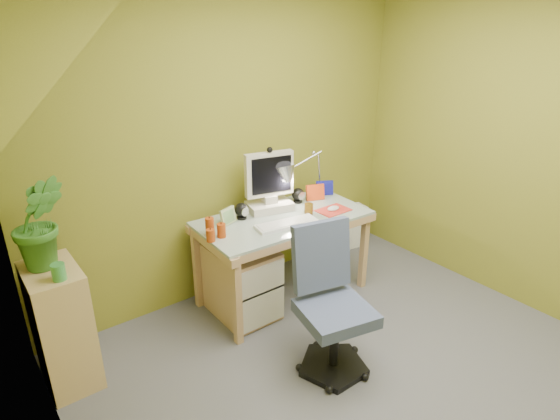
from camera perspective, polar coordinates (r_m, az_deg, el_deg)
floor at (r=3.09m, az=12.07°, el=-20.74°), size 3.20×3.20×0.01m
wall_back at (r=3.59m, az=-5.85°, el=8.11°), size 3.20×0.01×2.40m
wall_left at (r=1.66m, az=-24.44°, el=-12.48°), size 0.01×3.20×2.40m
wall_right at (r=3.78m, az=29.97°, el=5.91°), size 0.01×3.20×2.40m
slope_ceiling at (r=1.61m, az=-7.01°, el=13.69°), size 1.10×3.20×1.10m
desk at (r=3.67m, az=0.42°, el=-5.77°), size 1.32×0.70×0.69m
monitor at (r=3.56m, az=-1.33°, el=4.24°), size 0.45×0.32×0.56m
speaker_left at (r=3.48m, az=-4.70°, el=-0.12°), size 0.12×0.12×0.12m
speaker_right at (r=3.77m, az=2.20°, el=1.79°), size 0.10×0.10×0.12m
keyboard at (r=3.37m, az=0.81°, el=-1.72°), size 0.48×0.22×0.02m
mousepad at (r=3.65m, az=6.50°, el=-0.03°), size 0.25×0.18×0.01m
mouse at (r=3.65m, az=6.51°, el=0.19°), size 0.12×0.08×0.04m
amber_tumbler at (r=3.55m, az=3.52°, el=0.11°), size 0.08×0.08×0.09m
candle_cluster at (r=3.21m, az=-8.21°, el=-2.28°), size 0.18×0.16×0.13m
photo_frame_red at (r=3.83m, az=4.32°, el=2.17°), size 0.15×0.07×0.13m
photo_frame_blue at (r=3.95m, az=5.46°, el=2.70°), size 0.13×0.09×0.12m
photo_frame_green at (r=3.40m, az=-6.36°, el=-0.75°), size 0.14×0.07×0.12m
desk_lamp at (r=3.82m, az=4.16°, el=5.71°), size 0.58×0.32×0.59m
side_ledge at (r=3.15m, az=-25.05°, el=-12.72°), size 0.29×0.44×0.77m
potted_plant at (r=2.89m, az=-27.24°, el=-1.35°), size 0.32×0.27×0.54m
green_cup at (r=2.80m, az=-25.38°, el=-6.84°), size 0.09×0.09×0.09m
task_chair at (r=2.93m, az=6.81°, el=-12.31°), size 0.56×0.56×0.85m
radiator at (r=4.55m, az=7.97°, el=-2.15°), size 0.42×0.22×0.40m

